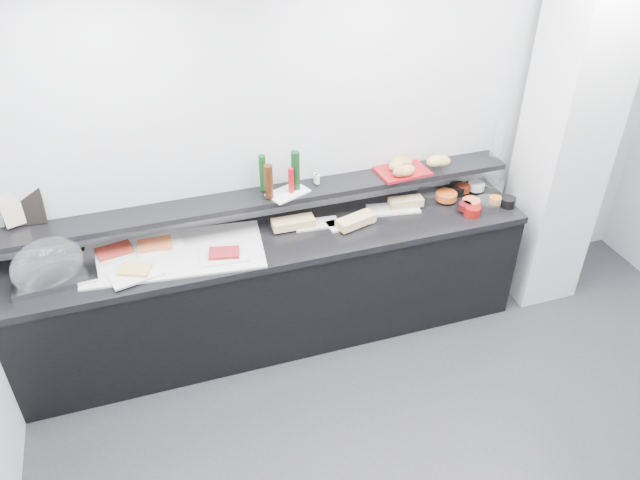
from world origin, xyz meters
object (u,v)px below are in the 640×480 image
object	(u,v)px
carafe	(497,140)
framed_print	(22,206)
sandwich_plate_mid	(350,222)
bread_tray	(402,171)
cloche_base	(55,275)
condiment_tray	(288,193)

from	to	relation	value
carafe	framed_print	bearing A→B (deg)	177.60
framed_print	sandwich_plate_mid	bearing A→B (deg)	-0.53
framed_print	bread_tray	size ratio (longest dim) A/B	0.71
cloche_base	sandwich_plate_mid	xyz separation A→B (m)	(1.97, 0.01, -0.01)
condiment_tray	carafe	size ratio (longest dim) A/B	0.92
bread_tray	carafe	world-z (taller)	carafe
cloche_base	carafe	xyz separation A→B (m)	(3.18, 0.15, 0.38)
cloche_base	bread_tray	size ratio (longest dim) A/B	1.37
cloche_base	condiment_tray	size ratio (longest dim) A/B	1.82
framed_print	condiment_tray	size ratio (longest dim) A/B	0.95
sandwich_plate_mid	framed_print	world-z (taller)	framed_print
sandwich_plate_mid	condiment_tray	xyz separation A→B (m)	(-0.41, 0.12, 0.25)
framed_print	carafe	size ratio (longest dim) A/B	0.87
condiment_tray	framed_print	bearing A→B (deg)	151.51
sandwich_plate_mid	condiment_tray	size ratio (longest dim) A/B	1.20
sandwich_plate_mid	condiment_tray	bearing A→B (deg)	157.79
sandwich_plate_mid	carafe	distance (m)	1.28
bread_tray	carafe	bearing A→B (deg)	-5.34
cloche_base	framed_print	size ratio (longest dim) A/B	1.93
sandwich_plate_mid	carafe	world-z (taller)	carafe
cloche_base	bread_tray	bearing A→B (deg)	0.23
sandwich_plate_mid	bread_tray	xyz separation A→B (m)	(0.46, 0.16, 0.25)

